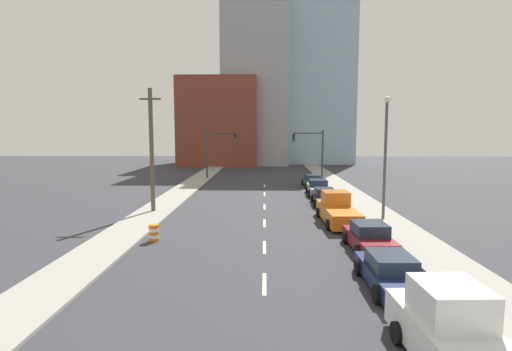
{
  "coord_description": "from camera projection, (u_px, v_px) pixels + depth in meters",
  "views": [
    {
      "loc": [
        -0.01,
        -0.11,
        6.23
      ],
      "look_at": [
        -0.78,
        36.15,
        2.2
      ],
      "focal_mm": 28.0,
      "sensor_mm": 36.0,
      "label": 1
    }
  ],
  "objects": [
    {
      "name": "lane_stripe_at_16m",
      "position": [
        264.0,
        284.0,
        16.38
      ],
      "size": [
        0.16,
        2.4,
        0.01
      ],
      "primitive_type": "cube",
      "color": "beige",
      "rests_on": "ground"
    },
    {
      "name": "lane_stripe_at_27m",
      "position": [
        264.0,
        223.0,
        27.16
      ],
      "size": [
        0.16,
        2.4,
        0.01
      ],
      "primitive_type": "cube",
      "color": "beige",
      "rests_on": "ground"
    },
    {
      "name": "traffic_signal_left",
      "position": [
        215.0,
        148.0,
        51.82
      ],
      "size": [
        4.04,
        0.35,
        6.39
      ],
      "color": "#38383D",
      "rests_on": "ground"
    },
    {
      "name": "building_brick_left",
      "position": [
        220.0,
        123.0,
        75.8
      ],
      "size": [
        14.0,
        16.0,
        15.75
      ],
      "color": "brown",
      "rests_on": "ground"
    },
    {
      "name": "traffic_signal_right",
      "position": [
        314.0,
        148.0,
        51.54
      ],
      "size": [
        4.04,
        0.35,
        6.39
      ],
      "color": "#38383D",
      "rests_on": "ground"
    },
    {
      "name": "lane_stripe_at_39m",
      "position": [
        265.0,
        194.0,
        39.74
      ],
      "size": [
        0.16,
        2.4,
        0.01
      ],
      "primitive_type": "cube",
      "color": "beige",
      "rests_on": "ground"
    },
    {
      "name": "sedan_green",
      "position": [
        312.0,
        181.0,
        44.92
      ],
      "size": [
        2.15,
        4.62,
        1.38
      ],
      "rotation": [
        0.0,
        0.0,
        0.04
      ],
      "color": "#1E6033",
      "rests_on": "ground"
    },
    {
      "name": "lane_stripe_at_45m",
      "position": [
        265.0,
        186.0,
        45.81
      ],
      "size": [
        0.16,
        2.4,
        0.01
      ],
      "primitive_type": "cube",
      "color": "beige",
      "rests_on": "ground"
    },
    {
      "name": "pickup_truck_white",
      "position": [
        464.0,
        347.0,
        9.92
      ],
      "size": [
        2.37,
        6.4,
        2.2
      ],
      "rotation": [
        0.0,
        0.0,
        0.04
      ],
      "color": "silver",
      "rests_on": "ground"
    },
    {
      "name": "sidewalk_right",
      "position": [
        329.0,
        178.0,
        52.57
      ],
      "size": [
        2.85,
        104.58,
        0.14
      ],
      "color": "gray",
      "rests_on": "ground"
    },
    {
      "name": "traffic_barrel",
      "position": [
        154.0,
        233.0,
        22.67
      ],
      "size": [
        0.56,
        0.56,
        0.95
      ],
      "color": "orange",
      "rests_on": "ground"
    },
    {
      "name": "sedan_silver",
      "position": [
        318.0,
        188.0,
        39.12
      ],
      "size": [
        2.25,
        4.64,
        1.53
      ],
      "rotation": [
        0.0,
        0.0,
        -0.02
      ],
      "color": "#B2B2BC",
      "rests_on": "ground"
    },
    {
      "name": "sidewalk_left",
      "position": [
        201.0,
        178.0,
        52.93
      ],
      "size": [
        2.85,
        104.58,
        0.14
      ],
      "color": "gray",
      "rests_on": "ground"
    },
    {
      "name": "sedan_maroon",
      "position": [
        369.0,
        238.0,
        20.88
      ],
      "size": [
        2.24,
        4.35,
        1.48
      ],
      "rotation": [
        0.0,
        0.0,
        0.04
      ],
      "color": "maroon",
      "rests_on": "ground"
    },
    {
      "name": "lane_stripe_at_33m",
      "position": [
        264.0,
        207.0,
        33.1
      ],
      "size": [
        0.16,
        2.4,
        0.01
      ],
      "primitive_type": "cube",
      "color": "beige",
      "rests_on": "ground"
    },
    {
      "name": "sedan_black",
      "position": [
        324.0,
        197.0,
        33.98
      ],
      "size": [
        2.09,
        4.3,
        1.42
      ],
      "rotation": [
        0.0,
        0.0,
        -0.03
      ],
      "color": "black",
      "rests_on": "ground"
    },
    {
      "name": "street_lamp",
      "position": [
        385.0,
        149.0,
        27.68
      ],
      "size": [
        0.44,
        0.44,
        8.62
      ],
      "color": "#4C4C51",
      "rests_on": "ground"
    },
    {
      "name": "utility_pole_left_mid",
      "position": [
        152.0,
        150.0,
        30.25
      ],
      "size": [
        1.6,
        0.32,
        9.44
      ],
      "color": "brown",
      "rests_on": "ground"
    },
    {
      "name": "sedan_navy",
      "position": [
        390.0,
        272.0,
        15.86
      ],
      "size": [
        2.11,
        4.65,
        1.39
      ],
      "rotation": [
        0.0,
        0.0,
        0.01
      ],
      "color": "#141E47",
      "rests_on": "ground"
    },
    {
      "name": "building_glass_right",
      "position": [
        315.0,
        68.0,
        82.1
      ],
      "size": [
        13.0,
        20.0,
        38.4
      ],
      "color": "#99B7CC",
      "rests_on": "ground"
    },
    {
      "name": "building_office_center",
      "position": [
        256.0,
        88.0,
        78.87
      ],
      "size": [
        12.0,
        20.0,
        29.55
      ],
      "color": "#99999E",
      "rests_on": "ground"
    },
    {
      "name": "pickup_truck_orange",
      "position": [
        337.0,
        211.0,
        27.25
      ],
      "size": [
        2.41,
        6.21,
        2.06
      ],
      "rotation": [
        0.0,
        0.0,
        0.03
      ],
      "color": "orange",
      "rests_on": "ground"
    },
    {
      "name": "lane_stripe_at_21m",
      "position": [
        264.0,
        247.0,
        21.55
      ],
      "size": [
        0.16,
        2.4,
        0.01
      ],
      "primitive_type": "cube",
      "color": "beige",
      "rests_on": "ground"
    }
  ]
}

